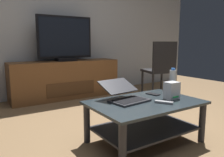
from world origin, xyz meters
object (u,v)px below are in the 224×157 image
coffee_table (145,114)px  router_box (172,90)px  water_bottle_near (173,82)px  tv_remote (164,102)px  media_cabinet (66,79)px  cell_phone (153,94)px  dining_chair (161,67)px  laptop (125,95)px  television (65,39)px

coffee_table → router_box: size_ratio=6.16×
water_bottle_near → tv_remote: size_ratio=1.73×
media_cabinet → water_bottle_near: water_bottle_near is taller
coffee_table → cell_phone: cell_phone is taller
water_bottle_near → media_cabinet: bearing=101.4°
router_box → water_bottle_near: (0.15, 0.13, 0.05)m
dining_chair → router_box: dining_chair is taller
media_cabinet → router_box: media_cabinet is taller
laptop → water_bottle_near: 0.57m
water_bottle_near → cell_phone: bearing=151.2°
dining_chair → laptop: (-1.43, -0.96, -0.09)m
coffee_table → laptop: size_ratio=2.40×
media_cabinet → dining_chair: size_ratio=1.91×
coffee_table → cell_phone: (0.25, 0.16, 0.13)m
cell_phone → tv_remote: 0.34m
tv_remote → laptop: bearing=98.2°
water_bottle_near → laptop: bearing=173.0°
dining_chair → media_cabinet: bearing=142.8°
router_box → water_bottle_near: size_ratio=0.60×
dining_chair → water_bottle_near: size_ratio=3.44×
television → laptop: 1.98m
laptop → cell_phone: laptop is taller
dining_chair → tv_remote: bearing=-134.1°
laptop → tv_remote: 0.36m
tv_remote → dining_chair: bearing=14.2°
tv_remote → coffee_table: bearing=91.0°
coffee_table → router_box: 0.35m
cell_phone → laptop: bearing=174.2°
media_cabinet → laptop: 1.94m
coffee_table → dining_chair: dining_chair is taller
router_box → tv_remote: bearing=-156.9°
laptop → tv_remote: (0.23, -0.28, -0.05)m
cell_phone → tv_remote: size_ratio=0.88×
television → router_box: bearing=-83.2°
coffee_table → television: bearing=89.3°
laptop → router_box: bearing=-25.6°
media_cabinet → television: size_ratio=1.97×
dining_chair → tv_remote: (-1.20, -1.24, -0.13)m
dining_chair → cell_phone: size_ratio=6.80×
coffee_table → television: (0.02, 2.03, 0.72)m
coffee_table → media_cabinet: (0.02, 2.06, 0.04)m
coffee_table → tv_remote: size_ratio=6.36×
laptop → cell_phone: bearing=4.4°
router_box → water_bottle_near: 0.21m
media_cabinet → coffee_table: bearing=-90.7°
television → water_bottle_near: bearing=-78.5°
router_box → tv_remote: (-0.18, -0.08, -0.07)m
tv_remote → water_bottle_near: bearing=-0.0°
coffee_table → laptop: laptop is taller
media_cabinet → cell_phone: 1.91m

